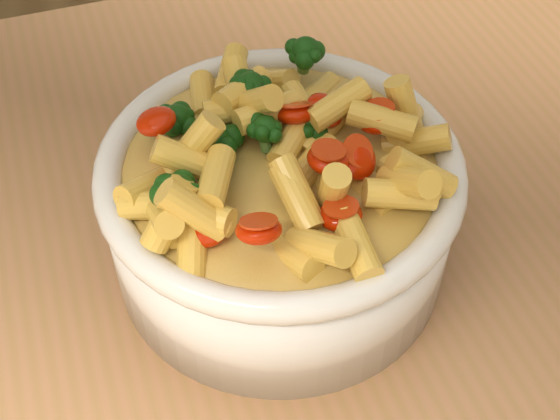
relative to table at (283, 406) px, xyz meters
name	(u,v)px	position (x,y,z in m)	size (l,w,h in m)	color
table	(283,406)	(0.00, 0.00, 0.00)	(1.20, 0.80, 0.90)	#A36D46
serving_bowl	(280,209)	(0.02, 0.05, 0.15)	(0.22, 0.22, 0.10)	white
pasta_salad	(280,140)	(0.02, 0.05, 0.21)	(0.18, 0.18, 0.04)	#FDBB50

